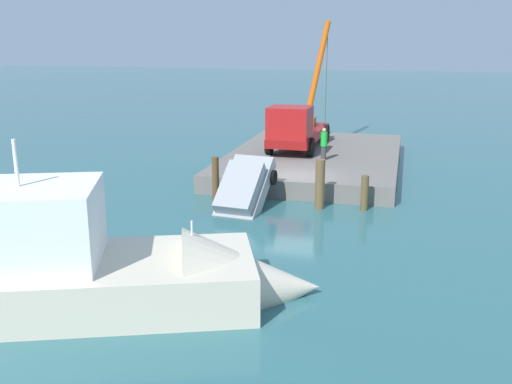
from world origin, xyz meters
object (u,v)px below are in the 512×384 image
Objects in this scene: dock_worker at (324,144)px; moored_yacht at (113,286)px; crane_truck at (297,125)px; salvaged_car at (241,196)px.

moored_yacht is at bearing -11.65° from dock_worker.
crane_truck is at bearing 175.36° from moored_yacht.
dock_worker is at bearing 161.27° from salvaged_car.
moored_yacht is (16.34, -3.37, -1.15)m from dock_worker.
salvaged_car is (9.52, -0.55, -1.59)m from crane_truck.
crane_truck reaches higher than salvaged_car.
crane_truck reaches higher than dock_worker.
dock_worker is at bearing 168.35° from moored_yacht.
moored_yacht is at bearing -4.64° from crane_truck.
crane_truck is 9.67m from salvaged_car.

